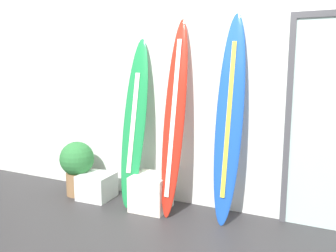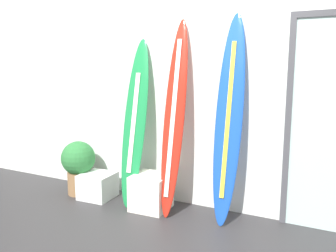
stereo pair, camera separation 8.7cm
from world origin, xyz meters
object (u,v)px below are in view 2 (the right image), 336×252
at_px(surfboard_cobalt, 229,121).
at_px(display_block_center, 151,192).
at_px(surfboard_emerald, 135,124).
at_px(display_block_left, 98,186).
at_px(surfboard_crimson, 174,119).
at_px(potted_plant, 79,164).

relative_size(surfboard_cobalt, display_block_center, 5.23).
distance_m(surfboard_emerald, display_block_left, 0.95).
relative_size(surfboard_emerald, surfboard_cobalt, 0.90).
height_order(surfboard_crimson, surfboard_cobalt, surfboard_cobalt).
distance_m(surfboard_emerald, potted_plant, 0.98).
bearing_deg(display_block_center, display_block_left, 179.58).
xyz_separation_m(surfboard_cobalt, display_block_center, (-0.86, -0.10, -0.87)).
bearing_deg(surfboard_cobalt, surfboard_crimson, -176.19).
distance_m(surfboard_crimson, display_block_left, 1.37).
distance_m(surfboard_emerald, surfboard_cobalt, 1.13).
distance_m(display_block_left, display_block_center, 0.77).
bearing_deg(surfboard_cobalt, surfboard_emerald, -179.37).
bearing_deg(surfboard_cobalt, potted_plant, -177.26).
relative_size(surfboard_emerald, display_block_left, 4.82).
height_order(surfboard_emerald, display_block_left, surfboard_emerald).
bearing_deg(potted_plant, surfboard_cobalt, 2.74).
xyz_separation_m(surfboard_cobalt, potted_plant, (-1.92, -0.09, -0.67)).
xyz_separation_m(surfboard_emerald, surfboard_cobalt, (1.12, 0.01, 0.11)).
height_order(surfboard_emerald, surfboard_cobalt, surfboard_cobalt).
xyz_separation_m(surfboard_crimson, display_block_center, (-0.26, -0.06, -0.85)).
bearing_deg(surfboard_emerald, potted_plant, -174.32).
height_order(display_block_left, display_block_center, display_block_center).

